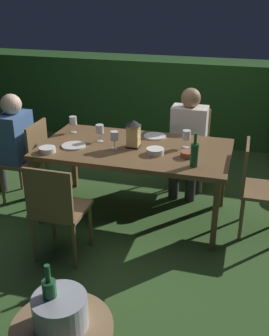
{
  "coord_description": "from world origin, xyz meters",
  "views": [
    {
      "loc": [
        0.99,
        -3.46,
        2.13
      ],
      "look_at": [
        0.0,
        0.0,
        0.51
      ],
      "focal_mm": 43.6,
      "sensor_mm": 36.0,
      "label": 1
    }
  ],
  "objects_px": {
    "green_bottle_on_table": "(194,154)",
    "chair_head_far": "(257,185)",
    "person_in_blue": "(10,142)",
    "lantern_centerpiece": "(133,132)",
    "dining_table": "(134,152)",
    "wine_glass_a": "(100,130)",
    "chair_side_right_b": "(190,143)",
    "ice_bucket": "(60,310)",
    "person_in_cream": "(188,136)",
    "wine_glass_b": "(114,137)",
    "plate_a": "(155,136)",
    "bowl_olives": "(47,150)",
    "bowl_salad": "(188,154)",
    "wine_glass_d": "(186,136)",
    "bowl_bread": "(155,151)",
    "chair_side_left_a": "(57,208)",
    "wine_glass_c": "(73,121)",
    "plate_b": "(74,146)",
    "chair_head_near": "(29,158)"
  },
  "relations": [
    {
      "from": "green_bottle_on_table",
      "to": "chair_head_far",
      "type": "bearing_deg",
      "value": 28.32
    },
    {
      "from": "person_in_blue",
      "to": "lantern_centerpiece",
      "type": "xyz_separation_m",
      "value": [
        1.33,
        0.0,
        0.24
      ]
    },
    {
      "from": "dining_table",
      "to": "wine_glass_a",
      "type": "relative_size",
      "value": 10.61
    },
    {
      "from": "chair_side_right_b",
      "to": "chair_head_far",
      "type": "bearing_deg",
      "value": -49.74
    },
    {
      "from": "dining_table",
      "to": "ice_bucket",
      "type": "relative_size",
      "value": 5.22
    },
    {
      "from": "person_in_cream",
      "to": "wine_glass_b",
      "type": "bearing_deg",
      "value": -126.63
    },
    {
      "from": "lantern_centerpiece",
      "to": "plate_a",
      "type": "height_order",
      "value": "lantern_centerpiece"
    },
    {
      "from": "wine_glass_a",
      "to": "bowl_olives",
      "type": "relative_size",
      "value": 1.1
    },
    {
      "from": "bowl_salad",
      "to": "wine_glass_d",
      "type": "bearing_deg",
      "value": 103.24
    },
    {
      "from": "bowl_bread",
      "to": "ice_bucket",
      "type": "xyz_separation_m",
      "value": [
        0.02,
        -2.03,
        -0.01
      ]
    },
    {
      "from": "wine_glass_a",
      "to": "plate_a",
      "type": "relative_size",
      "value": 0.76
    },
    {
      "from": "chair_side_left_a",
      "to": "green_bottle_on_table",
      "type": "xyz_separation_m",
      "value": [
        1.01,
        0.58,
        0.35
      ]
    },
    {
      "from": "person_in_cream",
      "to": "bowl_salad",
      "type": "xyz_separation_m",
      "value": [
        0.12,
        -0.78,
        0.12
      ]
    },
    {
      "from": "bowl_salad",
      "to": "chair_head_far",
      "type": "bearing_deg",
      "value": 9.33
    },
    {
      "from": "ice_bucket",
      "to": "wine_glass_a",
      "type": "bearing_deg",
      "value": 105.58
    },
    {
      "from": "person_in_cream",
      "to": "wine_glass_a",
      "type": "distance_m",
      "value": 1.01
    },
    {
      "from": "person_in_cream",
      "to": "wine_glass_c",
      "type": "height_order",
      "value": "person_in_cream"
    },
    {
      "from": "person_in_blue",
      "to": "bowl_bread",
      "type": "distance_m",
      "value": 1.58
    },
    {
      "from": "plate_b",
      "to": "bowl_salad",
      "type": "distance_m",
      "value": 1.08
    },
    {
      "from": "bowl_bread",
      "to": "bowl_salad",
      "type": "relative_size",
      "value": 1.22
    },
    {
      "from": "chair_head_far",
      "to": "lantern_centerpiece",
      "type": "relative_size",
      "value": 3.28
    },
    {
      "from": "chair_head_far",
      "to": "chair_head_near",
      "type": "bearing_deg",
      "value": 180.0
    },
    {
      "from": "green_bottle_on_table",
      "to": "plate_a",
      "type": "height_order",
      "value": "green_bottle_on_table"
    },
    {
      "from": "plate_b",
      "to": "ice_bucket",
      "type": "xyz_separation_m",
      "value": [
        0.81,
        -2.0,
        0.01
      ]
    },
    {
      "from": "bowl_olives",
      "to": "bowl_bread",
      "type": "xyz_separation_m",
      "value": [
        0.96,
        0.23,
        0.0
      ]
    },
    {
      "from": "chair_head_far",
      "to": "chair_side_left_a",
      "type": "relative_size",
      "value": 1.0
    },
    {
      "from": "bowl_salad",
      "to": "wine_glass_c",
      "type": "bearing_deg",
      "value": 164.81
    },
    {
      "from": "person_in_blue",
      "to": "plate_a",
      "type": "relative_size",
      "value": 5.14
    },
    {
      "from": "person_in_blue",
      "to": "person_in_cream",
      "type": "relative_size",
      "value": 1.0
    },
    {
      "from": "wine_glass_d",
      "to": "bowl_olives",
      "type": "relative_size",
      "value": 1.1
    },
    {
      "from": "dining_table",
      "to": "green_bottle_on_table",
      "type": "distance_m",
      "value": 0.69
    },
    {
      "from": "wine_glass_a",
      "to": "plate_a",
      "type": "distance_m",
      "value": 0.57
    },
    {
      "from": "chair_head_near",
      "to": "wine_glass_c",
      "type": "relative_size",
      "value": 5.15
    },
    {
      "from": "green_bottle_on_table",
      "to": "ice_bucket",
      "type": "relative_size",
      "value": 0.84
    },
    {
      "from": "chair_side_right_b",
      "to": "wine_glass_c",
      "type": "bearing_deg",
      "value": -150.49
    },
    {
      "from": "green_bottle_on_table",
      "to": "bowl_olives",
      "type": "height_order",
      "value": "green_bottle_on_table"
    },
    {
      "from": "lantern_centerpiece",
      "to": "wine_glass_c",
      "type": "height_order",
      "value": "lantern_centerpiece"
    },
    {
      "from": "wine_glass_b",
      "to": "bowl_olives",
      "type": "height_order",
      "value": "wine_glass_b"
    },
    {
      "from": "bowl_olives",
      "to": "ice_bucket",
      "type": "height_order",
      "value": "ice_bucket"
    },
    {
      "from": "chair_side_right_b",
      "to": "plate_b",
      "type": "xyz_separation_m",
      "value": [
        -0.96,
        -1.02,
        0.25
      ]
    },
    {
      "from": "wine_glass_b",
      "to": "bowl_olives",
      "type": "xyz_separation_m",
      "value": [
        -0.57,
        -0.25,
        -0.09
      ]
    },
    {
      "from": "plate_b",
      "to": "bowl_olives",
      "type": "relative_size",
      "value": 1.49
    },
    {
      "from": "plate_b",
      "to": "bowl_salad",
      "type": "height_order",
      "value": "bowl_salad"
    },
    {
      "from": "bowl_olives",
      "to": "ice_bucket",
      "type": "bearing_deg",
      "value": -61.45
    },
    {
      "from": "chair_side_left_a",
      "to": "wine_glass_d",
      "type": "relative_size",
      "value": 5.15
    },
    {
      "from": "chair_head_far",
      "to": "wine_glass_b",
      "type": "bearing_deg",
      "value": -176.08
    },
    {
      "from": "wine_glass_c",
      "to": "bowl_olives",
      "type": "bearing_deg",
      "value": -90.84
    },
    {
      "from": "bowl_salad",
      "to": "wine_glass_a",
      "type": "bearing_deg",
      "value": 169.71
    },
    {
      "from": "dining_table",
      "to": "bowl_olives",
      "type": "relative_size",
      "value": 11.63
    },
    {
      "from": "chair_head_near",
      "to": "person_in_blue",
      "type": "bearing_deg",
      "value": 180.0
    }
  ]
}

